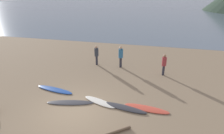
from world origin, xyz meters
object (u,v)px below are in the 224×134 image
object	(u,v)px
person_2	(121,55)
surfboard_1	(70,103)
person_0	(96,54)
surfboard_4	(147,109)
surfboard_3	(124,108)
surfboard_2	(100,102)
surfboard_0	(55,90)
person_1	(164,63)
driftwood_log	(114,132)

from	to	relation	value
person_2	surfboard_1	bearing A→B (deg)	-106.70
person_0	person_2	distance (m)	1.98
person_2	surfboard_4	bearing A→B (deg)	-66.39
surfboard_4	surfboard_3	bearing A→B (deg)	-162.61
surfboard_3	person_0	world-z (taller)	person_0
surfboard_4	surfboard_2	bearing A→B (deg)	-173.61
surfboard_0	surfboard_2	bearing A→B (deg)	-2.07
surfboard_4	person_1	xyz separation A→B (m)	(0.77, 4.57, 0.87)
surfboard_4	driftwood_log	bearing A→B (deg)	-111.87
person_0	person_2	size ratio (longest dim) A/B	0.93
surfboard_1	person_1	xyz separation A→B (m)	(4.80, 5.00, 0.87)
driftwood_log	surfboard_4	bearing A→B (deg)	61.43
surfboard_2	surfboard_4	distance (m)	2.51
surfboard_0	driftwood_log	size ratio (longest dim) A/B	1.60
surfboard_3	person_1	distance (m)	5.22
person_1	surfboard_4	bearing A→B (deg)	120.73
surfboard_4	person_2	bearing A→B (deg)	121.67
person_2	driftwood_log	xyz separation A→B (m)	(1.29, -7.47, -0.94)
surfboard_0	driftwood_log	xyz separation A→B (m)	(4.38, -2.83, 0.02)
surfboard_3	surfboard_4	size ratio (longest dim) A/B	1.05
person_2	driftwood_log	size ratio (longest dim) A/B	1.08
surfboard_0	surfboard_3	distance (m)	4.51
surfboard_3	person_1	world-z (taller)	person_1
surfboard_3	person_2	xyz separation A→B (m)	(-1.33, 5.51, 0.96)
surfboard_1	driftwood_log	bearing A→B (deg)	-44.92
driftwood_log	surfboard_0	bearing A→B (deg)	147.19
surfboard_1	surfboard_4	distance (m)	4.06
person_0	driftwood_log	xyz separation A→B (m)	(3.27, -7.55, -0.87)
surfboard_0	surfboard_4	bearing A→B (deg)	3.08
surfboard_2	driftwood_log	world-z (taller)	driftwood_log
surfboard_0	surfboard_4	size ratio (longest dim) A/B	1.09
surfboard_1	surfboard_2	distance (m)	1.59
surfboard_3	person_2	size ratio (longest dim) A/B	1.43
person_2	person_1	bearing A→B (deg)	-13.99
person_1	driftwood_log	size ratio (longest dim) A/B	0.98
surfboard_2	person_1	size ratio (longest dim) A/B	1.32
person_2	driftwood_log	distance (m)	7.64
surfboard_1	person_2	bearing A→B (deg)	61.11
surfboard_2	person_0	world-z (taller)	person_0
person_1	person_2	world-z (taller)	person_2
surfboard_1	person_2	world-z (taller)	person_2
surfboard_1	surfboard_3	distance (m)	2.91
surfboard_3	person_0	size ratio (longest dim) A/B	1.54
surfboard_0	surfboard_2	xyz separation A→B (m)	(3.05, -0.64, -0.00)
person_0	driftwood_log	distance (m)	8.27
surfboard_0	surfboard_3	world-z (taller)	surfboard_3
surfboard_0	person_2	size ratio (longest dim) A/B	1.48
surfboard_0	person_1	distance (m)	7.50
surfboard_3	person_1	size ratio (longest dim) A/B	1.58
surfboard_4	person_0	bearing A→B (deg)	136.29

